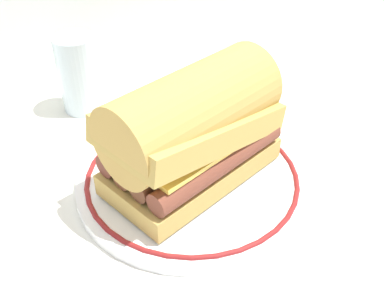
% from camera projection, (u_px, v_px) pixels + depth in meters
% --- Properties ---
extents(ground_plane, '(1.50, 1.50, 0.00)m').
position_uv_depth(ground_plane, '(184.00, 206.00, 0.51)').
color(ground_plane, white).
extents(plate, '(0.27, 0.27, 0.01)m').
position_uv_depth(plate, '(192.00, 179.00, 0.54)').
color(plate, white).
rests_on(plate, ground_plane).
extents(sausage_sandwich, '(0.22, 0.17, 0.13)m').
position_uv_depth(sausage_sandwich, '(192.00, 129.00, 0.49)').
color(sausage_sandwich, tan).
rests_on(sausage_sandwich, plate).
extents(drinking_glass, '(0.06, 0.06, 0.11)m').
position_uv_depth(drinking_glass, '(80.00, 79.00, 0.64)').
color(drinking_glass, silver).
rests_on(drinking_glass, ground_plane).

